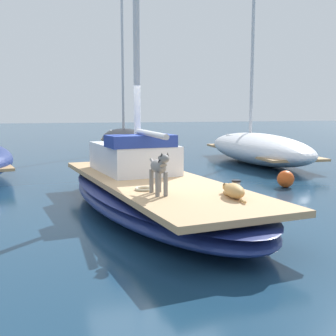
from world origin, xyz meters
TOP-DOWN VIEW (x-y plane):
  - ground_plane at (0.00, 0.00)m, footprint 120.00×120.00m
  - sailboat_main at (0.00, 0.00)m, footprint 3.42×7.50m
  - mast_main at (-0.12, 0.75)m, footprint 0.14×2.27m
  - cabin_house at (-0.15, 1.11)m, footprint 1.67×2.38m
  - dog_grey at (-0.30, -1.52)m, footprint 0.22×0.94m
  - dog_tan at (0.75, -2.04)m, footprint 0.32×0.95m
  - deck_winch at (0.94, -1.71)m, footprint 0.16×0.16m
  - coiled_rope at (-0.43, -1.06)m, footprint 0.32×0.32m
  - moored_boat_starboard_side at (5.76, 6.55)m, footprint 2.97×7.45m
  - moored_boat_far_astern at (1.71, 11.74)m, footprint 2.28×6.83m
  - mooring_buoy at (3.97, 1.69)m, footprint 0.44×0.44m

SIDE VIEW (x-z plane):
  - ground_plane at x=0.00m, z-range 0.00..0.00m
  - mooring_buoy at x=3.97m, z-range 0.00..0.44m
  - sailboat_main at x=0.00m, z-range 0.01..0.67m
  - moored_boat_starboard_side at x=5.76m, z-range -3.17..4.35m
  - moored_boat_far_astern at x=1.71m, z-range -3.13..4.31m
  - coiled_rope at x=-0.43m, z-range 0.66..0.70m
  - deck_winch at x=0.94m, z-range 0.65..0.86m
  - dog_tan at x=0.75m, z-range 0.66..0.88m
  - cabin_house at x=-0.15m, z-range 0.59..1.43m
  - dog_grey at x=-0.30m, z-range 0.73..1.43m
  - mast_main at x=-0.12m, z-range 0.29..7.76m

